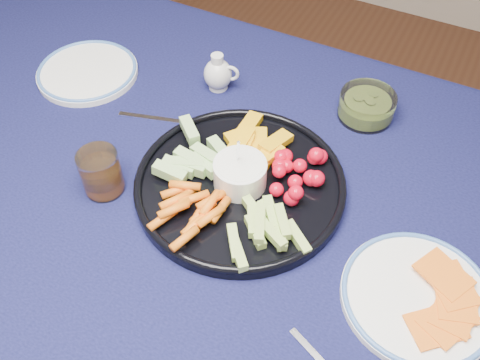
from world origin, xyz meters
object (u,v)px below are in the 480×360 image
at_px(dining_table, 178,233).
at_px(pickle_bowl, 366,107).
at_px(cheese_plate, 418,296).
at_px(creamer_pitcher, 218,74).
at_px(juice_tumbler, 102,174).
at_px(side_plate_extra, 87,71).
at_px(crudite_platter, 239,181).

distance_m(dining_table, pickle_bowl, 0.43).
distance_m(dining_table, cheese_plate, 0.42).
distance_m(creamer_pitcher, pickle_bowl, 0.30).
distance_m(juice_tumbler, side_plate_extra, 0.32).
bearing_deg(creamer_pitcher, juice_tumbler, -97.79).
distance_m(dining_table, crudite_platter, 0.16).
relative_size(creamer_pitcher, cheese_plate, 0.35).
relative_size(creamer_pitcher, side_plate_extra, 0.38).
bearing_deg(crudite_platter, creamer_pitcher, 125.78).
relative_size(dining_table, juice_tumbler, 20.70).
relative_size(pickle_bowl, cheese_plate, 0.48).
relative_size(crudite_platter, side_plate_extra, 1.73).
bearing_deg(side_plate_extra, pickle_bowl, 14.53).
relative_size(dining_table, pickle_bowl, 15.63).
bearing_deg(pickle_bowl, dining_table, -121.37).
distance_m(cheese_plate, juice_tumbler, 0.53).
bearing_deg(side_plate_extra, juice_tumbler, -47.15).
bearing_deg(dining_table, pickle_bowl, 58.63).
xyz_separation_m(dining_table, pickle_bowl, (0.22, 0.35, 0.11)).
bearing_deg(cheese_plate, juice_tumbler, -176.36).
bearing_deg(creamer_pitcher, side_plate_extra, -161.12).
bearing_deg(dining_table, creamer_pitcher, 104.47).
relative_size(pickle_bowl, side_plate_extra, 0.51).
bearing_deg(crudite_platter, side_plate_extra, 162.63).
bearing_deg(dining_table, juice_tumbler, -168.22).
distance_m(dining_table, juice_tumbler, 0.17).
bearing_deg(cheese_plate, side_plate_extra, 164.98).
bearing_deg(cheese_plate, pickle_bowl, 119.36).
xyz_separation_m(pickle_bowl, cheese_plate, (0.19, -0.34, -0.01)).
height_order(crudite_platter, side_plate_extra, crudite_platter).
xyz_separation_m(crudite_platter, creamer_pitcher, (-0.16, 0.22, 0.01)).
bearing_deg(creamer_pitcher, pickle_bowl, 10.47).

